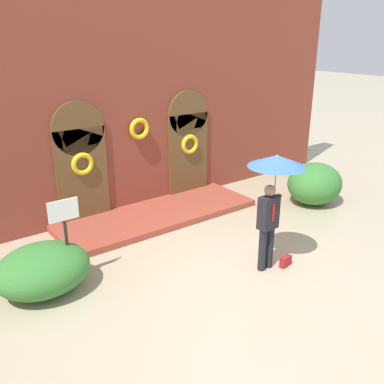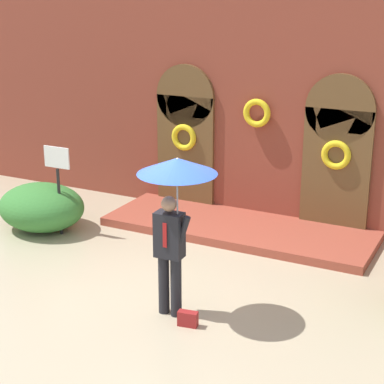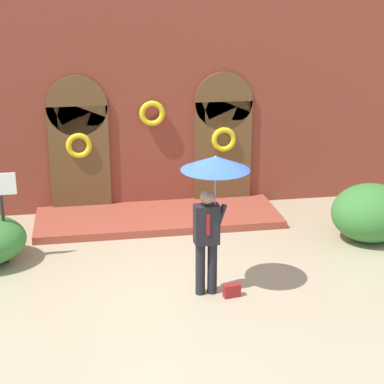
{
  "view_description": "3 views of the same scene",
  "coord_description": "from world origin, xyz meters",
  "px_view_note": "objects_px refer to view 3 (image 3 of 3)",
  "views": [
    {
      "loc": [
        -5.37,
        -5.61,
        4.52
      ],
      "look_at": [
        -0.19,
        1.33,
        1.27
      ],
      "focal_mm": 40.0,
      "sensor_mm": 36.0,
      "label": 1
    },
    {
      "loc": [
        4.46,
        -7.67,
        4.55
      ],
      "look_at": [
        -0.2,
        1.47,
        1.24
      ],
      "focal_mm": 60.0,
      "sensor_mm": 36.0,
      "label": 2
    },
    {
      "loc": [
        -1.49,
        -9.8,
        5.01
      ],
      "look_at": [
        0.41,
        1.15,
        1.27
      ],
      "focal_mm": 60.0,
      "sensor_mm": 36.0,
      "label": 3
    }
  ],
  "objects_px": {
    "person_with_umbrella": "(213,184)",
    "handbag": "(232,291)",
    "shrub_right": "(371,213)",
    "sign_post": "(2,203)"
  },
  "relations": [
    {
      "from": "shrub_right",
      "to": "sign_post",
      "type": "bearing_deg",
      "value": 179.01
    },
    {
      "from": "shrub_right",
      "to": "handbag",
      "type": "bearing_deg",
      "value": -149.84
    },
    {
      "from": "person_with_umbrella",
      "to": "handbag",
      "type": "bearing_deg",
      "value": -34.21
    },
    {
      "from": "person_with_umbrella",
      "to": "handbag",
      "type": "xyz_separation_m",
      "value": [
        0.29,
        -0.2,
        -1.8
      ]
    },
    {
      "from": "person_with_umbrella",
      "to": "sign_post",
      "type": "relative_size",
      "value": 1.37
    },
    {
      "from": "sign_post",
      "to": "handbag",
      "type": "bearing_deg",
      "value": -28.05
    },
    {
      "from": "handbag",
      "to": "shrub_right",
      "type": "height_order",
      "value": "shrub_right"
    },
    {
      "from": "handbag",
      "to": "shrub_right",
      "type": "relative_size",
      "value": 0.18
    },
    {
      "from": "person_with_umbrella",
      "to": "shrub_right",
      "type": "xyz_separation_m",
      "value": [
        3.55,
        1.69,
        -1.34
      ]
    },
    {
      "from": "sign_post",
      "to": "shrub_right",
      "type": "xyz_separation_m",
      "value": [
        7.04,
        -0.12,
        -0.59
      ]
    }
  ]
}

